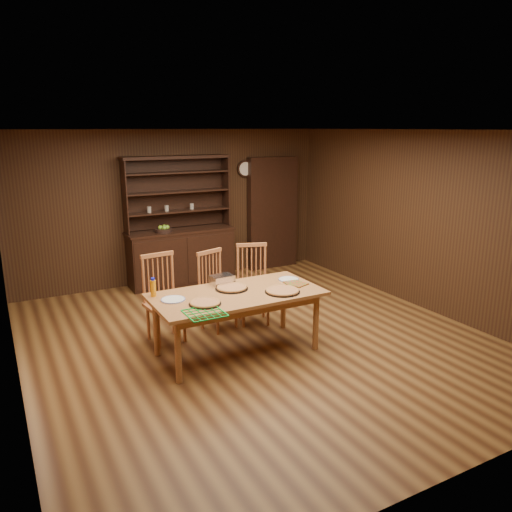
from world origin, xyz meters
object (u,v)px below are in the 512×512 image
chair_center (215,287)px  chair_right (253,281)px  china_hutch (181,249)px  juice_bottle (153,288)px  chair_left (162,295)px  dining_table (237,299)px

chair_center → chair_right: size_ratio=0.97×
china_hutch → chair_right: bearing=-83.0°
china_hutch → juice_bottle: china_hutch is taller
chair_left → chair_right: chair_left is taller
china_hutch → chair_right: (0.26, -2.14, -0.02)m
chair_right → china_hutch: bearing=115.5°
juice_bottle → chair_left: bearing=61.9°
dining_table → chair_right: size_ratio=1.83×
china_hutch → juice_bottle: bearing=-116.1°
china_hutch → dining_table: size_ratio=1.09×
chair_right → juice_bottle: (-1.54, -0.47, 0.28)m
china_hutch → chair_center: bearing=-97.9°
chair_right → juice_bottle: chair_right is taller
china_hutch → chair_left: size_ratio=1.96×
dining_table → china_hutch: bearing=82.6°
dining_table → chair_right: 1.05m
dining_table → chair_right: chair_right is taller
chair_center → chair_left: bearing=166.1°
juice_bottle → chair_center: bearing=27.2°
dining_table → chair_center: (0.09, 0.85, -0.11)m
chair_right → juice_bottle: size_ratio=4.94×
chair_right → chair_center: bearing=-164.9°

